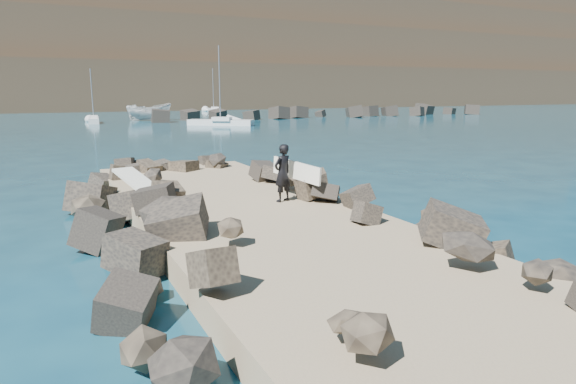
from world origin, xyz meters
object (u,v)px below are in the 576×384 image
(boat_imported, at_px, (149,112))
(surfer_with_board, at_px, (285,173))
(surfboard_resting, at_px, (141,187))
(sailboat_c, at_px, (221,122))

(boat_imported, distance_m, surfer_with_board, 56.62)
(surfboard_resting, relative_size, surfer_with_board, 1.28)
(surfboard_resting, height_order, sailboat_c, sailboat_c)
(boat_imported, bearing_deg, surfboard_resting, -176.60)
(boat_imported, relative_size, surfer_with_board, 2.80)
(surfboard_resting, height_order, surfer_with_board, surfer_with_board)
(surfboard_resting, distance_m, surfer_with_board, 4.28)
(surfboard_resting, distance_m, boat_imported, 55.49)
(sailboat_c, bearing_deg, surfer_with_board, -105.97)
(surfer_with_board, bearing_deg, boat_imported, 83.06)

